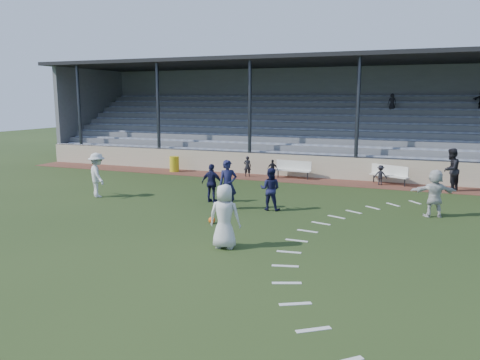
% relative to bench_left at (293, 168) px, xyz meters
% --- Properties ---
extents(ground, '(90.00, 90.00, 0.00)m').
position_rel_bench_left_xyz_m(ground, '(0.19, -10.92, -0.58)').
color(ground, '#223315').
rests_on(ground, ground).
extents(cinder_track, '(34.00, 2.00, 0.02)m').
position_rel_bench_left_xyz_m(cinder_track, '(0.19, -0.42, -0.57)').
color(cinder_track, '#572D22').
rests_on(cinder_track, ground).
extents(retaining_wall, '(34.00, 0.18, 1.20)m').
position_rel_bench_left_xyz_m(retaining_wall, '(0.19, 0.63, 0.02)').
color(retaining_wall, '#C2B495').
rests_on(retaining_wall, ground).
extents(bench_left, '(2.03, 0.65, 0.95)m').
position_rel_bench_left_xyz_m(bench_left, '(0.00, 0.00, 0.00)').
color(bench_left, silver).
rests_on(bench_left, cinder_track).
extents(bench_right, '(1.98, 1.27, 0.95)m').
position_rel_bench_left_xyz_m(bench_right, '(4.98, 0.05, 0.00)').
color(bench_right, silver).
rests_on(bench_right, cinder_track).
extents(trash_bin, '(0.56, 0.56, 0.89)m').
position_rel_bench_left_xyz_m(trash_bin, '(-7.16, -0.32, -0.12)').
color(trash_bin, gold).
rests_on(trash_bin, cinder_track).
extents(football, '(0.24, 0.24, 0.24)m').
position_rel_bench_left_xyz_m(football, '(-0.22, -10.05, -0.47)').
color(football, '#ED5A0D').
rests_on(football, ground).
extents(player_white_lead, '(0.99, 0.71, 1.89)m').
position_rel_bench_left_xyz_m(player_white_lead, '(1.26, -12.34, 0.36)').
color(player_white_lead, silver).
rests_on(player_white_lead, ground).
extents(player_navy_lead, '(0.85, 0.77, 1.95)m').
position_rel_bench_left_xyz_m(player_navy_lead, '(-0.53, -7.87, 0.39)').
color(player_navy_lead, '#151639').
rests_on(player_navy_lead, ground).
extents(player_navy_mid, '(0.86, 0.69, 1.66)m').
position_rel_bench_left_xyz_m(player_navy_mid, '(1.05, -7.39, 0.24)').
color(player_navy_mid, '#151639').
rests_on(player_navy_mid, ground).
extents(player_white_wing, '(1.45, 1.34, 1.96)m').
position_rel_bench_left_xyz_m(player_white_wing, '(-6.78, -7.83, 0.39)').
color(player_white_wing, silver).
rests_on(player_white_wing, ground).
extents(player_navy_wing, '(0.96, 0.42, 1.62)m').
position_rel_bench_left_xyz_m(player_navy_wing, '(-1.64, -6.95, 0.22)').
color(player_navy_wing, '#151639').
rests_on(player_navy_wing, ground).
extents(player_white_back, '(1.72, 1.00, 1.77)m').
position_rel_bench_left_xyz_m(player_white_back, '(6.98, -6.19, 0.30)').
color(player_white_back, silver).
rests_on(player_white_back, ground).
extents(official, '(1.12, 1.21, 2.00)m').
position_rel_bench_left_xyz_m(official, '(7.76, -0.74, 0.43)').
color(official, black).
rests_on(official, cinder_track).
extents(sub_left_near, '(0.46, 0.36, 1.14)m').
position_rel_bench_left_xyz_m(sub_left_near, '(-2.51, -0.41, 0.00)').
color(sub_left_near, black).
rests_on(sub_left_near, cinder_track).
extents(sub_left_far, '(0.60, 0.28, 1.00)m').
position_rel_bench_left_xyz_m(sub_left_far, '(-1.05, -0.40, -0.06)').
color(sub_left_far, black).
rests_on(sub_left_far, cinder_track).
extents(sub_right, '(0.67, 0.42, 1.00)m').
position_rel_bench_left_xyz_m(sub_right, '(4.59, -0.36, -0.07)').
color(sub_right, black).
rests_on(sub_right, cinder_track).
extents(grandstand, '(34.60, 9.00, 6.61)m').
position_rel_bench_left_xyz_m(grandstand, '(0.20, 5.35, 1.62)').
color(grandstand, slate).
rests_on(grandstand, ground).
extents(penalty_arc, '(3.89, 14.63, 0.01)m').
position_rel_bench_left_xyz_m(penalty_arc, '(4.32, -10.92, -0.58)').
color(penalty_arc, silver).
rests_on(penalty_arc, ground).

